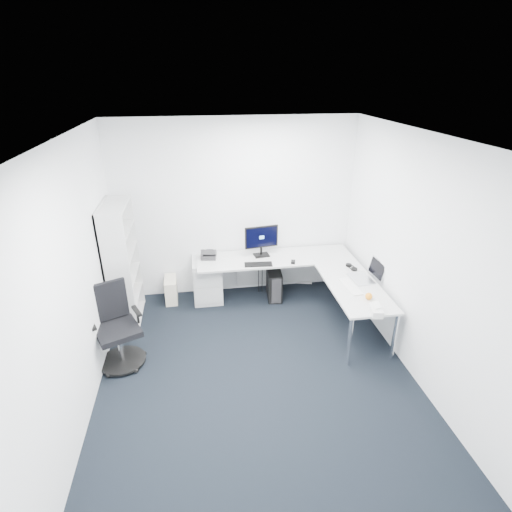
{
  "coord_description": "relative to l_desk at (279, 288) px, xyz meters",
  "views": [
    {
      "loc": [
        -0.57,
        -3.63,
        3.24
      ],
      "look_at": [
        0.15,
        1.05,
        1.05
      ],
      "focal_mm": 28.0,
      "sensor_mm": 36.0,
      "label": 1
    }
  ],
  "objects": [
    {
      "name": "black_pc_tower",
      "position": [
        -0.01,
        0.34,
        -0.12
      ],
      "size": [
        0.25,
        0.48,
        0.46
      ],
      "primitive_type": "cube",
      "rotation": [
        0.0,
        0.0,
        -0.08
      ],
      "color": "black",
      "rests_on": "ground"
    },
    {
      "name": "laptop",
      "position": [
        1.0,
        -0.54,
        0.48
      ],
      "size": [
        0.41,
        0.4,
        0.27
      ],
      "primitive_type": null,
      "rotation": [
        0.0,
        0.0,
        0.09
      ],
      "color": "silver",
      "rests_on": "l_desk"
    },
    {
      "name": "drawer_pedestal",
      "position": [
        -1.03,
        0.45,
        -0.01
      ],
      "size": [
        0.43,
        0.54,
        0.66
      ],
      "primitive_type": "cube",
      "color": "#B5B8B8",
      "rests_on": "ground"
    },
    {
      "name": "wall_front",
      "position": [
        -0.55,
        -3.5,
        1.0
      ],
      "size": [
        3.6,
        0.02,
        2.7
      ],
      "primitive_type": "cube",
      "color": "white",
      "rests_on": "ground"
    },
    {
      "name": "mouse",
      "position": [
        0.22,
        0.1,
        0.36
      ],
      "size": [
        0.09,
        0.11,
        0.03
      ],
      "primitive_type": "cube",
      "rotation": [
        0.0,
        0.0,
        -0.3
      ],
      "color": "black",
      "rests_on": "l_desk"
    },
    {
      "name": "wall_right",
      "position": [
        1.25,
        -1.4,
        1.0
      ],
      "size": [
        0.02,
        4.2,
        2.7
      ],
      "primitive_type": "cube",
      "color": "white",
      "rests_on": "ground"
    },
    {
      "name": "wall_left",
      "position": [
        -2.35,
        -1.4,
        1.0
      ],
      "size": [
        0.02,
        4.2,
        2.7
      ],
      "primitive_type": "cube",
      "color": "white",
      "rests_on": "ground"
    },
    {
      "name": "task_chair",
      "position": [
        -2.14,
        -0.95,
        0.17
      ],
      "size": [
        0.76,
        0.76,
        1.02
      ],
      "primitive_type": null,
      "rotation": [
        0.0,
        0.0,
        0.43
      ],
      "color": "black",
      "rests_on": "ground"
    },
    {
      "name": "tissue_box",
      "position": [
        0.85,
        -1.37,
        0.39
      ],
      "size": [
        0.16,
        0.25,
        0.08
      ],
      "primitive_type": "cube",
      "rotation": [
        0.0,
        0.0,
        -0.19
      ],
      "color": "silver",
      "rests_on": "l_desk"
    },
    {
      "name": "ground",
      "position": [
        -0.55,
        -1.4,
        -0.35
      ],
      "size": [
        4.2,
        4.2,
        0.0
      ],
      "primitive_type": "plane",
      "color": "black"
    },
    {
      "name": "monitor",
      "position": [
        -0.2,
        0.42,
        0.59
      ],
      "size": [
        0.53,
        0.23,
        0.49
      ],
      "primitive_type": null,
      "rotation": [
        0.0,
        0.0,
        0.14
      ],
      "color": "black",
      "rests_on": "l_desk"
    },
    {
      "name": "bookshelf",
      "position": [
        -2.17,
        0.05,
        0.51
      ],
      "size": [
        0.33,
        0.86,
        1.72
      ],
      "primitive_type": null,
      "color": "silver",
      "rests_on": "ground"
    },
    {
      "name": "headphones",
      "position": [
        1.0,
        -0.2,
        0.37
      ],
      "size": [
        0.17,
        0.23,
        0.05
      ],
      "primitive_type": null,
      "rotation": [
        0.0,
        0.0,
        0.21
      ],
      "color": "black",
      "rests_on": "l_desk"
    },
    {
      "name": "wall_back",
      "position": [
        -0.55,
        0.7,
        1.0
      ],
      "size": [
        3.6,
        0.02,
        2.7
      ],
      "primitive_type": "cube",
      "color": "white",
      "rests_on": "ground"
    },
    {
      "name": "beige_pc_tower",
      "position": [
        -1.6,
        0.47,
        -0.16
      ],
      "size": [
        0.19,
        0.4,
        0.37
      ],
      "primitive_type": "cube",
      "rotation": [
        0.0,
        0.0,
        0.02
      ],
      "color": "beige",
      "rests_on": "ground"
    },
    {
      "name": "white_keyboard",
      "position": [
        0.79,
        -0.72,
        0.35
      ],
      "size": [
        0.18,
        0.48,
        0.02
      ],
      "primitive_type": "cube",
      "rotation": [
        0.0,
        0.0,
        0.11
      ],
      "color": "silver",
      "rests_on": "l_desk"
    },
    {
      "name": "power_strip",
      "position": [
        0.53,
        0.71,
        -0.32
      ],
      "size": [
        0.36,
        0.15,
        0.04
      ],
      "primitive_type": "cube",
      "rotation": [
        0.0,
        0.0,
        -0.25
      ],
      "color": "silver",
      "rests_on": "ground"
    },
    {
      "name": "orange_fruit",
      "position": [
        0.9,
        -1.05,
        0.39
      ],
      "size": [
        0.09,
        0.09,
        0.09
      ],
      "primitive_type": "sphere",
      "color": "orange",
      "rests_on": "l_desk"
    },
    {
      "name": "ceiling",
      "position": [
        -0.55,
        -1.4,
        2.35
      ],
      "size": [
        4.2,
        4.2,
        0.0
      ],
      "primitive_type": "plane",
      "color": "white"
    },
    {
      "name": "l_desk",
      "position": [
        0.0,
        0.0,
        0.0
      ],
      "size": [
        2.37,
        1.32,
        0.69
      ],
      "primitive_type": null,
      "color": "#B5B8B8",
      "rests_on": "ground"
    },
    {
      "name": "desk_phone",
      "position": [
        -0.99,
        0.46,
        0.42
      ],
      "size": [
        0.25,
        0.25,
        0.15
      ],
      "primitive_type": null,
      "rotation": [
        0.0,
        0.0,
        -0.14
      ],
      "color": "#272729",
      "rests_on": "l_desk"
    },
    {
      "name": "black_keyboard",
      "position": [
        -0.3,
        0.11,
        0.36
      ],
      "size": [
        0.41,
        0.17,
        0.02
      ],
      "primitive_type": "cube",
      "rotation": [
        0.0,
        0.0,
        -0.08
      ],
      "color": "black",
      "rests_on": "l_desk"
    }
  ]
}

